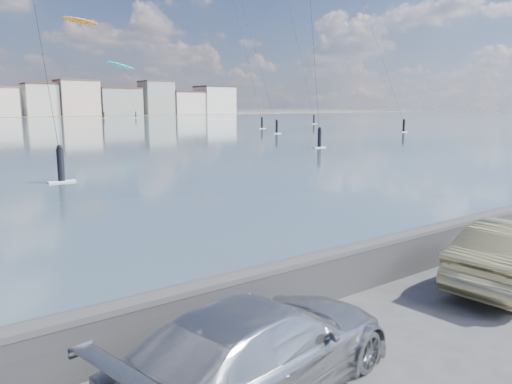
% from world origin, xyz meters
% --- Properties ---
extents(seawall, '(400.00, 0.36, 1.08)m').
position_xyz_m(seawall, '(0.00, 2.70, 0.58)').
color(seawall, '#28282B').
rests_on(seawall, ground).
extents(car_silver, '(5.08, 2.87, 1.39)m').
position_xyz_m(car_silver, '(-1.36, 0.75, 0.69)').
color(car_silver, '#A3A5A9').
rests_on(car_silver, ground).
extents(kitesurfer_13, '(9.50, 17.67, 18.28)m').
position_xyz_m(kitesurfer_13, '(58.85, 154.87, 16.39)').
color(kitesurfer_13, '#19BFBF').
rests_on(kitesurfer_13, ground).
extents(kitesurfer_16, '(11.19, 16.71, 31.61)m').
position_xyz_m(kitesurfer_16, '(48.09, 159.76, 29.75)').
color(kitesurfer_16, orange).
rests_on(kitesurfer_16, ground).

